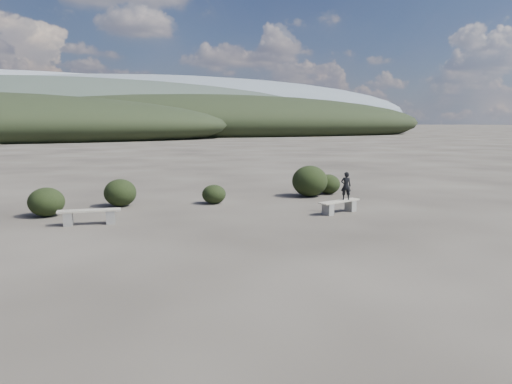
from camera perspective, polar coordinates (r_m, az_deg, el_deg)
name	(u,v)px	position (r m, az deg, el deg)	size (l,w,h in m)	color
ground	(290,256)	(12.37, 3.88, -7.27)	(1200.00, 1200.00, 0.00)	#2E2A24
bench_left	(89,216)	(16.81, -18.51, -2.57)	(1.98, 0.67, 0.48)	gray
bench_right	(339,205)	(18.22, 9.52, -1.53)	(1.86, 0.90, 0.46)	gray
seated_person	(346,186)	(18.37, 10.24, 0.70)	(0.37, 0.24, 1.02)	black
shrub_a	(46,202)	(18.78, -22.84, -1.06)	(1.24, 1.24, 1.01)	black
shrub_b	(120,193)	(20.10, -15.26, -0.08)	(1.25, 1.25, 1.07)	black
shrub_c	(214,194)	(20.12, -4.84, -0.25)	(0.96, 0.96, 0.77)	black
shrub_d	(310,181)	(22.11, 6.16, 1.25)	(1.56, 1.56, 1.37)	black
shrub_e	(328,184)	(23.02, 8.26, 0.89)	(1.08, 1.08, 0.90)	black
mountain_ridges	(42,111)	(349.82, -23.28, 8.55)	(500.00, 400.00, 56.00)	black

